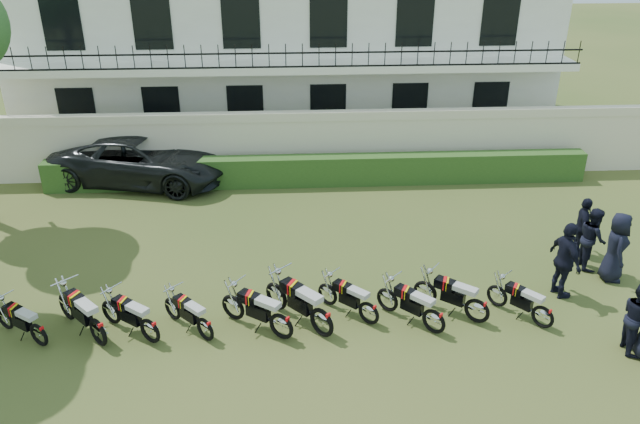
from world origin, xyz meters
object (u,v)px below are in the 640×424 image
object	(u,v)px
motorcycle_2	(149,325)
officer_4	(592,238)
motorcycle_7	(434,316)
suv	(141,160)
motorcycle_5	(322,316)
motorcycle_6	(369,308)
officer_3	(616,247)
motorcycle_1	(97,326)
motorcycle_9	(544,312)
officer_2	(565,260)
motorcycle_0	(38,330)
motorcycle_8	(478,305)
motorcycle_4	(281,320)
officer_1	(638,317)
motorcycle_3	(205,324)
officer_5	(582,227)

from	to	relation	value
motorcycle_2	officer_4	world-z (taller)	officer_4
motorcycle_7	suv	world-z (taller)	suv
motorcycle_5	suv	size ratio (longest dim) A/B	0.28
motorcycle_6	officer_3	distance (m)	6.51
motorcycle_1	motorcycle_9	distance (m)	9.61
motorcycle_9	officer_2	bearing A→B (deg)	13.58
officer_2	motorcycle_0	bearing A→B (deg)	86.00
motorcycle_0	officer_3	world-z (taller)	officer_3
motorcycle_6	motorcycle_8	world-z (taller)	motorcycle_8
motorcycle_7	motorcycle_8	xyz separation A→B (m)	(1.04, 0.32, 0.01)
motorcycle_4	officer_1	size ratio (longest dim) A/B	1.02
motorcycle_0	motorcycle_3	bearing A→B (deg)	-55.75
motorcycle_0	motorcycle_6	world-z (taller)	motorcycle_6
motorcycle_2	motorcycle_4	size ratio (longest dim) A/B	0.92
motorcycle_5	motorcycle_9	world-z (taller)	motorcycle_5
motorcycle_3	motorcycle_5	bearing A→B (deg)	-45.11
motorcycle_0	motorcycle_6	size ratio (longest dim) A/B	1.09
motorcycle_1	officer_2	world-z (taller)	officer_2
motorcycle_4	motorcycle_6	size ratio (longest dim) A/B	1.24
motorcycle_2	officer_5	xyz separation A→B (m)	(10.73, 3.20, 0.37)
motorcycle_5	motorcycle_8	size ratio (longest dim) A/B	1.08
motorcycle_8	officer_1	bearing A→B (deg)	-71.29
motorcycle_5	officer_4	xyz separation A→B (m)	(7.07, 2.58, 0.29)
officer_5	motorcycle_9	bearing A→B (deg)	161.43
motorcycle_1	motorcycle_9	xyz separation A→B (m)	(9.61, 0.08, -0.08)
suv	officer_4	world-z (taller)	officer_4
motorcycle_4	motorcycle_7	size ratio (longest dim) A/B	1.21
motorcycle_6	officer_5	distance (m)	6.64
motorcycle_7	officer_2	bearing A→B (deg)	-23.55
officer_4	officer_5	distance (m)	0.60
motorcycle_5	motorcycle_1	bearing A→B (deg)	138.11
motorcycle_6	motorcycle_4	bearing A→B (deg)	145.36
motorcycle_0	motorcycle_7	distance (m)	8.42
motorcycle_3	motorcycle_9	bearing A→B (deg)	-44.85
motorcycle_2	motorcycle_8	bearing A→B (deg)	-50.69
motorcycle_4	officer_2	world-z (taller)	officer_2
motorcycle_3	motorcycle_5	world-z (taller)	motorcycle_5
motorcycle_2	motorcycle_3	xyz separation A→B (m)	(1.16, 0.02, -0.03)
officer_1	officer_3	xyz separation A→B (m)	(0.87, 2.75, 0.10)
officer_4	officer_1	bearing A→B (deg)	178.79
motorcycle_3	suv	bearing A→B (deg)	63.87
officer_4	motorcycle_4	bearing A→B (deg)	116.70
officer_2	officer_3	size ratio (longest dim) A/B	1.07
motorcycle_2	officer_3	size ratio (longest dim) A/B	0.84
suv	officer_1	bearing A→B (deg)	-116.29
officer_3	officer_4	xyz separation A→B (m)	(-0.30, 0.62, -0.08)
motorcycle_1	officer_5	xyz separation A→B (m)	(11.81, 3.23, 0.32)
officer_3	officer_4	bearing A→B (deg)	41.91
officer_4	officer_5	size ratio (longest dim) A/B	1.00
motorcycle_5	officer_4	bearing A→B (deg)	-22.40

